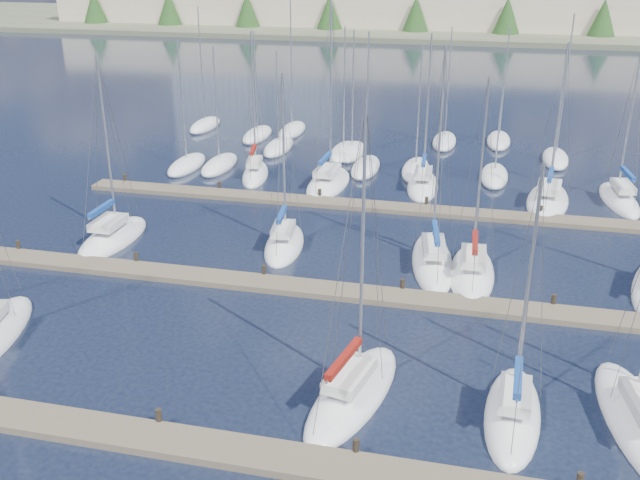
% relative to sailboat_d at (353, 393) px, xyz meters
% --- Properties ---
extents(ground, '(400.00, 400.00, 0.00)m').
position_rel_sailboat_d_xyz_m(ground, '(-3.16, 53.32, -0.19)').
color(ground, '#1A2134').
rests_on(ground, ground).
extents(dock_near, '(44.00, 1.93, 1.10)m').
position_rel_sailboat_d_xyz_m(dock_near, '(-3.16, -4.67, -0.03)').
color(dock_near, '#6B5E4C').
rests_on(dock_near, ground).
extents(dock_mid, '(44.00, 1.93, 1.10)m').
position_rel_sailboat_d_xyz_m(dock_mid, '(-3.16, 9.33, -0.03)').
color(dock_mid, '#6B5E4C').
rests_on(dock_mid, ground).
extents(dock_far, '(44.00, 1.93, 1.10)m').
position_rel_sailboat_d_xyz_m(dock_far, '(-3.16, 23.33, -0.03)').
color(dock_far, '#6B5E4C').
rests_on(dock_far, ground).
extents(sailboat_d, '(4.21, 8.53, 13.41)m').
position_rel_sailboat_d_xyz_m(sailboat_d, '(0.00, 0.00, 0.00)').
color(sailboat_d, white).
rests_on(sailboat_d, ground).
extents(sailboat_q, '(4.01, 8.80, 12.31)m').
position_rel_sailboat_d_xyz_m(sailboat_q, '(9.53, 27.47, -0.01)').
color(sailboat_q, white).
rests_on(sailboat_q, ground).
extents(sailboat_o, '(3.18, 8.16, 15.03)m').
position_rel_sailboat_d_xyz_m(sailboat_o, '(-7.29, 27.74, 0.00)').
color(sailboat_o, white).
rests_on(sailboat_o, ground).
extents(sailboat_r, '(3.12, 7.93, 12.80)m').
position_rel_sailboat_d_xyz_m(sailboat_r, '(14.75, 28.88, 0.01)').
color(sailboat_r, white).
rests_on(sailboat_r, ground).
extents(sailboat_p, '(2.79, 7.38, 12.51)m').
position_rel_sailboat_d_xyz_m(sailboat_p, '(0.13, 28.83, 0.00)').
color(sailboat_p, white).
rests_on(sailboat_p, ground).
extents(sailboat_h, '(2.88, 7.45, 12.62)m').
position_rel_sailboat_d_xyz_m(sailboat_h, '(-18.50, 13.49, -0.01)').
color(sailboat_h, white).
rests_on(sailboat_h, ground).
extents(sailboat_j, '(3.19, 6.97, 11.61)m').
position_rel_sailboat_d_xyz_m(sailboat_j, '(-7.30, 14.96, 0.00)').
color(sailboat_j, white).
rests_on(sailboat_j, ground).
extents(sailboat_f, '(3.83, 9.20, 12.75)m').
position_rel_sailboat_d_xyz_m(sailboat_f, '(11.58, 0.68, -0.01)').
color(sailboat_f, white).
rests_on(sailboat_f, ground).
extents(sailboat_k, '(3.63, 9.18, 13.54)m').
position_rel_sailboat_d_xyz_m(sailboat_k, '(2.13, 14.45, 0.00)').
color(sailboat_k, white).
rests_on(sailboat_k, ground).
extents(sailboat_e, '(2.60, 7.09, 11.42)m').
position_rel_sailboat_d_xyz_m(sailboat_e, '(6.63, 0.08, 0.00)').
color(sailboat_e, white).
rests_on(sailboat_e, ground).
extents(sailboat_n, '(3.33, 6.96, 12.38)m').
position_rel_sailboat_d_xyz_m(sailboat_n, '(-13.70, 28.65, 0.02)').
color(sailboat_n, white).
rests_on(sailboat_n, ground).
extents(sailboat_l, '(2.80, 7.98, 12.11)m').
position_rel_sailboat_d_xyz_m(sailboat_l, '(4.50, 13.43, -0.01)').
color(sailboat_l, white).
rests_on(sailboat_l, ground).
extents(distant_boats, '(36.93, 20.75, 13.30)m').
position_rel_sailboat_d_xyz_m(distant_boats, '(-7.51, 37.08, 0.11)').
color(distant_boats, '#9EA0A5').
rests_on(distant_boats, ground).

